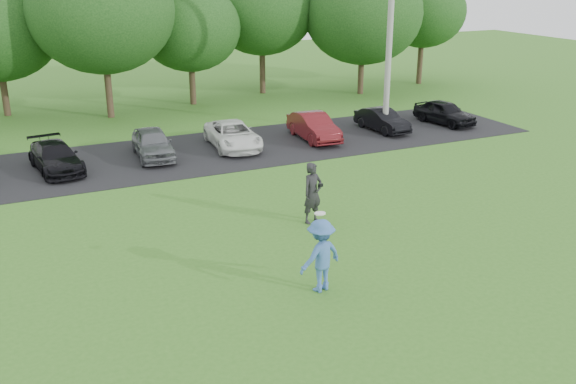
{
  "coord_description": "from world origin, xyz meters",
  "views": [
    {
      "loc": [
        -7.68,
        -12.92,
        7.79
      ],
      "look_at": [
        0.0,
        3.5,
        1.3
      ],
      "focal_mm": 40.0,
      "sensor_mm": 36.0,
      "label": 1
    }
  ],
  "objects": [
    {
      "name": "parked_cars",
      "position": [
        -2.03,
        12.91,
        0.62
      ],
      "size": [
        28.56,
        4.8,
        1.24
      ],
      "color": "#B8BBC0",
      "rests_on": "parking_lot"
    },
    {
      "name": "camera_bystander",
      "position": [
        1.04,
        3.89,
        0.98
      ],
      "size": [
        0.82,
        0.64,
        1.97
      ],
      "color": "black",
      "rests_on": "ground"
    },
    {
      "name": "utility_pole",
      "position": [
        9.42,
        12.54,
        5.08
      ],
      "size": [
        0.28,
        0.28,
        10.16
      ],
      "primitive_type": "cylinder",
      "color": "gray",
      "rests_on": "ground"
    },
    {
      "name": "tree_row",
      "position": [
        1.51,
        22.76,
        4.91
      ],
      "size": [
        42.39,
        9.85,
        8.64
      ],
      "color": "#38281C",
      "rests_on": "ground"
    },
    {
      "name": "frisbee_player",
      "position": [
        -0.83,
        -0.19,
        0.95
      ],
      "size": [
        1.36,
        0.98,
        2.24
      ],
      "color": "#3A64A5",
      "rests_on": "ground"
    },
    {
      "name": "parking_lot",
      "position": [
        0.0,
        13.0,
        0.01
      ],
      "size": [
        32.0,
        6.5,
        0.03
      ],
      "primitive_type": "cube",
      "color": "black",
      "rests_on": "ground"
    },
    {
      "name": "ground",
      "position": [
        0.0,
        0.0,
        0.0
      ],
      "size": [
        100.0,
        100.0,
        0.0
      ],
      "primitive_type": "plane",
      "color": "#366D1F",
      "rests_on": "ground"
    }
  ]
}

